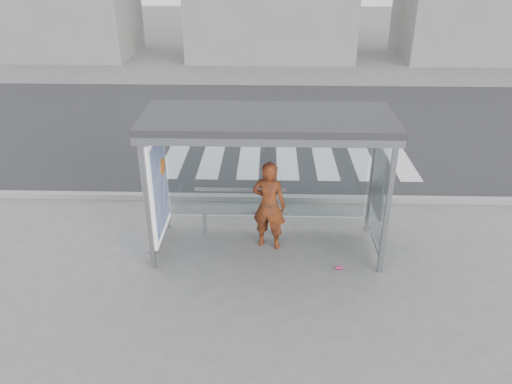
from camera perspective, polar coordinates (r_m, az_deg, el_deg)
ground at (r=9.54m, az=1.20°, el=-6.38°), size 80.00×80.00×0.00m
road at (r=15.87m, az=1.46°, el=7.54°), size 30.00×10.00×0.01m
curb at (r=11.19m, az=1.30°, el=-0.67°), size 30.00×0.18×0.12m
crosswalk at (r=13.54m, az=3.52°, el=4.04°), size 6.55×3.00×0.00m
bus_shelter at (r=8.68m, az=-1.13°, el=4.92°), size 4.25×1.65×2.62m
building_center at (r=26.13m, az=1.68°, el=20.72°), size 8.00×5.00×5.00m
person at (r=9.17m, az=1.50°, el=-1.53°), size 0.72×0.57×1.74m
bench at (r=9.70m, az=-1.81°, el=-2.00°), size 1.79×0.32×0.93m
soda_can at (r=9.06m, az=9.46°, el=-8.54°), size 0.12×0.07×0.07m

